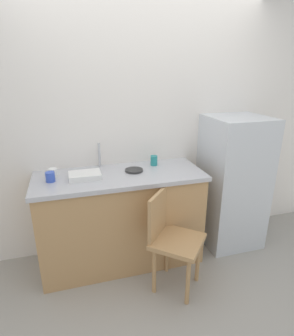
{
  "coord_description": "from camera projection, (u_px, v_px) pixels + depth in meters",
  "views": [
    {
      "loc": [
        -0.71,
        -1.73,
        1.86
      ],
      "look_at": [
        -0.03,
        0.6,
        0.99
      ],
      "focal_mm": 29.62,
      "sensor_mm": 36.0,
      "label": 1
    }
  ],
  "objects": [
    {
      "name": "cup_blue",
      "position": [
        50.0,
        177.0,
        2.38
      ],
      "size": [
        0.08,
        0.08,
        0.09
      ],
      "primitive_type": "cylinder",
      "color": "blue",
      "rests_on": "countertop"
    },
    {
      "name": "chair",
      "position": [
        171.0,
        237.0,
        2.37
      ],
      "size": [
        0.56,
        0.56,
        0.89
      ],
      "rotation": [
        0.0,
        0.0,
        0.85
      ],
      "color": "tan",
      "rests_on": "ground_plane"
    },
    {
      "name": "ground_plane",
      "position": [
        170.0,
        298.0,
        2.38
      ],
      "size": [
        8.0,
        8.0,
        0.0
      ],
      "primitive_type": "plane",
      "color": "#9E998E"
    },
    {
      "name": "cabinet_base",
      "position": [
        121.0,
        220.0,
        2.74
      ],
      "size": [
        1.53,
        0.6,
        0.9
      ],
      "primitive_type": "cube",
      "color": "tan",
      "rests_on": "ground_plane"
    },
    {
      "name": "countertop",
      "position": [
        120.0,
        176.0,
        2.58
      ],
      "size": [
        1.57,
        0.64,
        0.04
      ],
      "primitive_type": "cube",
      "color": "#B7B7BC",
      "rests_on": "cabinet_base"
    },
    {
      "name": "cup_teal",
      "position": [
        154.0,
        161.0,
        2.79
      ],
      "size": [
        0.07,
        0.07,
        0.1
      ],
      "primitive_type": "cylinder",
      "color": "teal",
      "rests_on": "countertop"
    },
    {
      "name": "hotplate",
      "position": [
        134.0,
        170.0,
        2.64
      ],
      "size": [
        0.17,
        0.17,
        0.02
      ],
      "primitive_type": "cylinder",
      "color": "#2D2D2D",
      "rests_on": "countertop"
    },
    {
      "name": "refrigerator",
      "position": [
        232.0,
        182.0,
        2.98
      ],
      "size": [
        0.59,
        0.58,
        1.41
      ],
      "primitive_type": "cube",
      "color": "silver",
      "rests_on": "ground_plane"
    },
    {
      "name": "back_wall",
      "position": [
        139.0,
        124.0,
        2.84
      ],
      "size": [
        4.8,
        0.1,
        2.64
      ],
      "primitive_type": "cube",
      "color": "white",
      "rests_on": "ground_plane"
    },
    {
      "name": "cup_white",
      "position": [
        53.0,
        173.0,
        2.5
      ],
      "size": [
        0.08,
        0.08,
        0.08
      ],
      "primitive_type": "cylinder",
      "color": "white",
      "rests_on": "countertop"
    },
    {
      "name": "dish_tray",
      "position": [
        85.0,
        176.0,
        2.47
      ],
      "size": [
        0.28,
        0.2,
        0.05
      ],
      "primitive_type": "cube",
      "color": "white",
      "rests_on": "countertop"
    },
    {
      "name": "faucet",
      "position": [
        99.0,
        155.0,
        2.72
      ],
      "size": [
        0.02,
        0.02,
        0.24
      ],
      "primitive_type": "cylinder",
      "color": "#B7B7BC",
      "rests_on": "countertop"
    }
  ]
}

